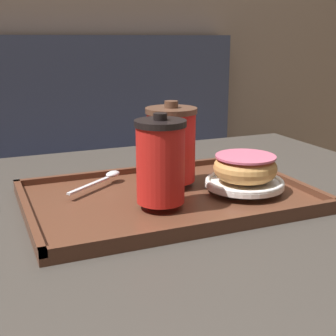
{
  "coord_description": "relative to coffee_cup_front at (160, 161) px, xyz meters",
  "views": [
    {
      "loc": [
        -0.35,
        -0.75,
        0.99
      ],
      "look_at": [
        -0.04,
        -0.01,
        0.77
      ],
      "focal_mm": 50.0,
      "sensor_mm": 36.0,
      "label": 1
    }
  ],
  "objects": [
    {
      "name": "coffee_cup_front",
      "position": [
        0.0,
        0.0,
        0.0
      ],
      "size": [
        0.09,
        0.09,
        0.15
      ],
      "color": "red",
      "rests_on": "serving_tray"
    },
    {
      "name": "serving_tray",
      "position": [
        0.04,
        0.06,
        -0.09
      ],
      "size": [
        0.51,
        0.34,
        0.02
      ],
      "color": "#512D1E",
      "rests_on": "cafe_table"
    },
    {
      "name": "booth_bench",
      "position": [
        -0.15,
        0.93,
        -0.48
      ],
      "size": [
        1.75,
        0.44,
        1.0
      ],
      "color": "#33384C",
      "rests_on": "ground_plane"
    },
    {
      "name": "spoon",
      "position": [
        -0.05,
        0.16,
        -0.07
      ],
      "size": [
        0.13,
        0.1,
        0.01
      ],
      "rotation": [
        0.0,
        0.0,
        0.65
      ],
      "color": "silver",
      "rests_on": "serving_tray"
    },
    {
      "name": "coffee_cup_rear",
      "position": [
        0.06,
        0.11,
        0.0
      ],
      "size": [
        0.1,
        0.1,
        0.15
      ],
      "color": "red",
      "rests_on": "serving_tray"
    },
    {
      "name": "cafe_table",
      "position": [
        0.07,
        0.06,
        -0.25
      ],
      "size": [
        1.04,
        0.9,
        0.7
      ],
      "color": "#38332D",
      "rests_on": "ground_plane"
    },
    {
      "name": "donut_chocolate_glazed",
      "position": [
        0.17,
        0.02,
        -0.03
      ],
      "size": [
        0.12,
        0.12,
        0.04
      ],
      "color": "tan",
      "rests_on": "plate_with_chocolate_donut"
    },
    {
      "name": "plate_with_chocolate_donut",
      "position": [
        0.17,
        0.02,
        -0.06
      ],
      "size": [
        0.15,
        0.15,
        0.01
      ],
      "color": "white",
      "rests_on": "serving_tray"
    }
  ]
}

